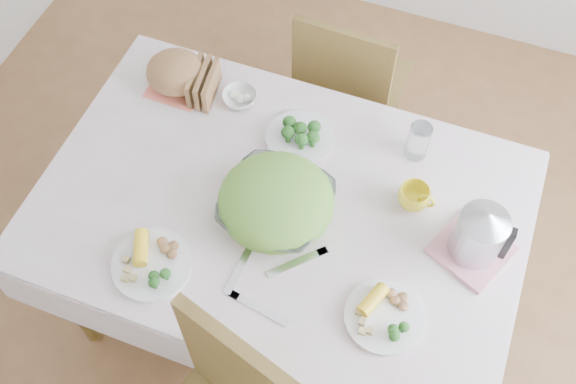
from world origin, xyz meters
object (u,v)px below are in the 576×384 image
(dinner_plate_left, at_px, (152,265))
(yellow_mug, at_px, (414,197))
(dinner_plate_right, at_px, (384,317))
(electric_kettle, at_px, (481,231))
(dining_table, at_px, (281,261))
(chair_far, at_px, (353,79))
(salad_bowl, at_px, (276,205))

(dinner_plate_left, relative_size, yellow_mug, 2.38)
(dinner_plate_right, height_order, electric_kettle, electric_kettle)
(dining_table, distance_m, dinner_plate_left, 0.58)
(dinner_plate_left, distance_m, yellow_mug, 0.81)
(electric_kettle, bearing_deg, chair_far, 117.06)
(chair_far, distance_m, electric_kettle, 1.07)
(yellow_mug, xyz_separation_m, electric_kettle, (0.21, -0.10, 0.08))
(chair_far, relative_size, electric_kettle, 4.39)
(salad_bowl, xyz_separation_m, dinner_plate_left, (-0.27, -0.30, -0.03))
(dining_table, bearing_deg, salad_bowl, -91.09)
(dining_table, distance_m, yellow_mug, 0.59)
(salad_bowl, height_order, dinner_plate_left, salad_bowl)
(dinner_plate_left, bearing_deg, yellow_mug, 36.25)
(salad_bowl, bearing_deg, yellow_mug, 24.94)
(salad_bowl, distance_m, electric_kettle, 0.60)
(dining_table, relative_size, chair_far, 1.57)
(dinner_plate_right, distance_m, yellow_mug, 0.40)
(salad_bowl, relative_size, dinner_plate_right, 1.48)
(dining_table, height_order, salad_bowl, salad_bowl)
(electric_kettle, bearing_deg, dinner_plate_right, -132.01)
(dinner_plate_right, bearing_deg, dining_table, 149.16)
(dinner_plate_right, relative_size, yellow_mug, 2.26)
(dining_table, xyz_separation_m, dinner_plate_left, (-0.27, -0.33, 0.40))
(salad_bowl, distance_m, dinner_plate_right, 0.46)
(dining_table, xyz_separation_m, electric_kettle, (0.59, 0.05, 0.51))
(electric_kettle, bearing_deg, salad_bowl, 177.61)
(dining_table, xyz_separation_m, dinner_plate_right, (0.41, -0.24, 0.40))
(dinner_plate_right, xyz_separation_m, yellow_mug, (-0.02, 0.39, 0.03))
(dining_table, relative_size, dinner_plate_right, 6.22)
(dining_table, bearing_deg, electric_kettle, 5.13)
(dining_table, relative_size, dinner_plate_left, 5.89)
(yellow_mug, relative_size, electric_kettle, 0.49)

